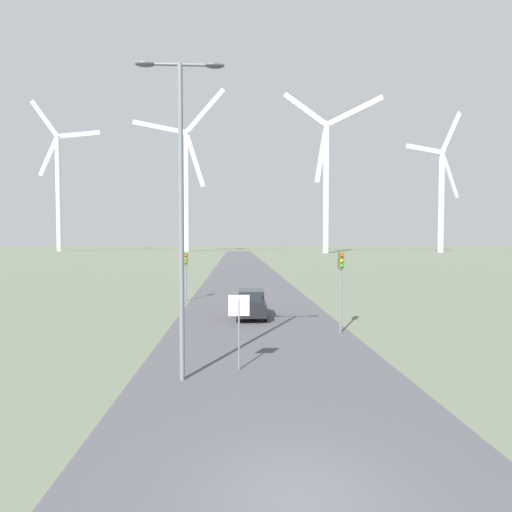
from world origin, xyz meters
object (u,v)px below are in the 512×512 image
Objects in this scene: stop_sign_near at (239,318)px; traffic_light_post_near_left at (186,266)px; wind_turbine_center at (326,174)px; wind_turbine_right at (441,189)px; car_approaching at (251,304)px; streetlamp at (181,186)px; traffic_light_post_near_right at (341,274)px; wind_turbine_left at (187,178)px; wind_turbine_far_left at (58,182)px.

traffic_light_post_near_left is at bearing 103.42° from stop_sign_near.
traffic_light_post_near_left is at bearing -108.13° from wind_turbine_center.
wind_turbine_right reaches higher than traffic_light_post_near_left.
wind_turbine_right is at bearing 58.11° from car_approaching.
streetlamp is 164.45m from wind_turbine_right.
wind_turbine_center reaches higher than traffic_light_post_near_right.
wind_turbine_left reaches higher than car_approaching.
traffic_light_post_near_left is (-2.16, 18.63, -4.05)m from streetlamp.
wind_turbine_left is at bearing 169.91° from wind_turbine_right.
wind_turbine_far_left is at bearing 171.28° from wind_turbine_right.
wind_turbine_far_left is 56.67m from wind_turbine_left.
car_approaching is (0.85, 10.22, -1.12)m from stop_sign_near.
stop_sign_near is at bearing -64.71° from wind_turbine_far_left.
wind_turbine_center is (55.04, -23.73, -1.82)m from wind_turbine_left.
car_approaching is 0.07× the size of wind_turbine_right.
wind_turbine_far_left is at bearing 173.81° from wind_turbine_left.
wind_turbine_left reaches higher than wind_turbine_far_left.
wind_turbine_left is (-21.11, 157.81, 29.54)m from stop_sign_near.
streetlamp is at bearing -153.52° from stop_sign_near.
wind_turbine_left is (-26.62, 152.00, 28.40)m from traffic_light_post_near_right.
car_approaching is at bearing -55.68° from traffic_light_post_near_left.
stop_sign_near is at bearing 26.48° from streetlamp.
traffic_light_post_near_right is 0.08× the size of wind_turbine_right.
wind_turbine_far_left is (-78.28, 153.70, 29.37)m from car_approaching.
streetlamp is 161.86m from wind_turbine_left.
traffic_light_post_near_left is 0.06× the size of wind_turbine_center.
wind_turbine_far_left reaches higher than wind_turbine_center.
wind_turbine_center reaches higher than streetlamp.
traffic_light_post_near_right is 1.06× the size of car_approaching.
wind_turbine_left is 104.27m from wind_turbine_right.
wind_turbine_left is at bearing 96.84° from streetlamp.
wind_turbine_center is (33.94, 134.07, 27.72)m from stop_sign_near.
streetlamp is 5.38m from stop_sign_near.
wind_turbine_center is (38.14, 116.46, 26.90)m from traffic_light_post_near_left.
stop_sign_near is at bearing -120.23° from wind_turbine_right.
wind_turbine_left is 1.11× the size of wind_turbine_center.
stop_sign_near reaches higher than car_approaching.
wind_turbine_center is at bearing 77.51° from traffic_light_post_near_right.
wind_turbine_left is 59.97m from wind_turbine_center.
traffic_light_post_near_left reaches higher than car_approaching.
traffic_light_post_near_right is 155.30m from wind_turbine_right.
traffic_light_post_near_left is 144.10m from wind_turbine_left.
wind_turbine_center reaches higher than traffic_light_post_near_left.
traffic_light_post_near_right is at bearing 46.47° from stop_sign_near.
car_approaching is at bearing 136.64° from traffic_light_post_near_right.
stop_sign_near is at bearing -82.38° from wind_turbine_left.
wind_turbine_right is (47.40, 5.50, -4.77)m from wind_turbine_center.
stop_sign_near is 141.05m from wind_turbine_center.
stop_sign_near is 0.05× the size of wind_turbine_center.
car_approaching is at bearing -63.01° from wind_turbine_far_left.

